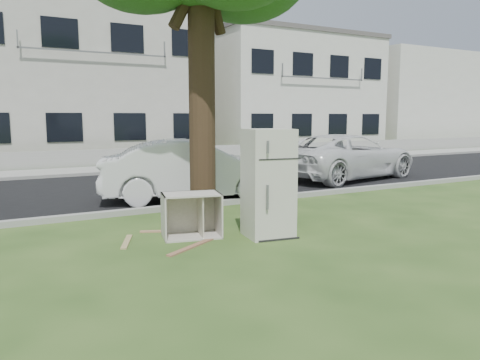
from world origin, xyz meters
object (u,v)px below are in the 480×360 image
fridge (268,183)px  car_center (193,170)px  cabinet (191,215)px  car_right (346,156)px

fridge → car_center: fridge is taller
cabinet → car_right: bearing=44.3°
fridge → car_right: fridge is taller
cabinet → car_right: 8.74m
fridge → cabinet: size_ratio=1.90×
fridge → car_right: 8.11m
fridge → cabinet: bearing=162.6°
car_center → car_right: bearing=-62.9°
fridge → car_center: 3.91m
cabinet → car_right: (7.46, 4.55, 0.36)m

